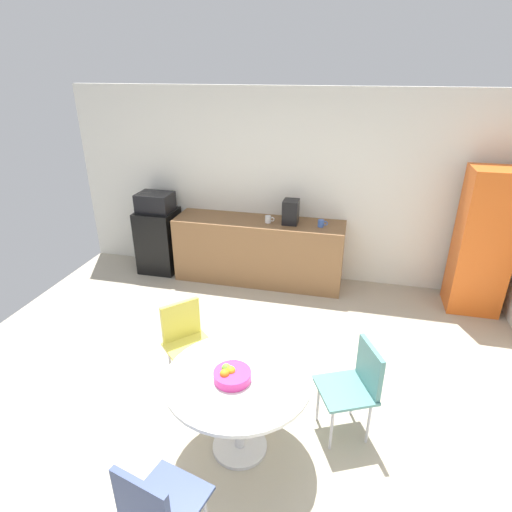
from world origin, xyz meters
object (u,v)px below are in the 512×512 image
(round_table, at_px, (239,390))
(mug_green, at_px, (321,223))
(mug_white, at_px, (268,219))
(chair_yellow, at_px, (186,335))
(chair_navy, at_px, (155,505))
(microwave, at_px, (155,202))
(coffee_maker, at_px, (291,212))
(locker_cabinet, at_px, (483,242))
(mini_fridge, at_px, (159,240))
(fruit_bowl, at_px, (232,375))
(chair_teal, at_px, (357,380))

(round_table, height_order, mug_green, mug_green)
(mug_white, bearing_deg, round_table, -82.32)
(chair_yellow, relative_size, chair_navy, 1.00)
(microwave, distance_m, coffee_maker, 1.95)
(chair_navy, bearing_deg, mug_green, 81.64)
(locker_cabinet, height_order, chair_navy, locker_cabinet)
(mini_fridge, xyz_separation_m, round_table, (2.04, -2.89, 0.13))
(locker_cabinet, xyz_separation_m, fruit_bowl, (-2.30, -2.83, -0.12))
(chair_yellow, xyz_separation_m, chair_navy, (0.47, -1.60, 0.00))
(round_table, bearing_deg, chair_navy, -104.08)
(round_table, bearing_deg, locker_cabinet, 50.93)
(mug_green, bearing_deg, round_table, -96.43)
(locker_cabinet, bearing_deg, chair_navy, -123.85)
(chair_navy, relative_size, chair_teal, 1.00)
(chair_teal, bearing_deg, coffee_maker, 111.25)
(mini_fridge, relative_size, chair_teal, 1.11)
(round_table, height_order, chair_teal, chair_teal)
(chair_yellow, bearing_deg, coffee_maker, 74.63)
(microwave, height_order, locker_cabinet, locker_cabinet)
(chair_navy, distance_m, chair_teal, 1.75)
(chair_yellow, relative_size, mug_white, 6.43)
(coffee_maker, bearing_deg, mug_green, -5.46)
(microwave, height_order, mug_green, microwave)
(mini_fridge, height_order, coffee_maker, coffee_maker)
(locker_cabinet, relative_size, coffee_maker, 5.58)
(fruit_bowl, relative_size, mug_green, 2.15)
(microwave, xyz_separation_m, round_table, (2.04, -2.89, -0.46))
(microwave, distance_m, mug_green, 2.37)
(chair_yellow, height_order, mug_white, mug_white)
(locker_cabinet, xyz_separation_m, coffee_maker, (-2.36, 0.10, 0.17))
(microwave, bearing_deg, mug_white, -1.65)
(locker_cabinet, bearing_deg, round_table, -129.07)
(mini_fridge, xyz_separation_m, chair_yellow, (1.34, -2.23, 0.06))
(mug_white, bearing_deg, coffee_maker, 9.25)
(microwave, distance_m, mug_white, 1.66)
(microwave, bearing_deg, locker_cabinet, -1.33)
(locker_cabinet, distance_m, chair_navy, 4.50)
(fruit_bowl, height_order, mug_white, mug_white)
(mug_green, bearing_deg, chair_teal, -77.25)
(mug_green, bearing_deg, chair_navy, -98.36)
(chair_teal, xyz_separation_m, mug_green, (-0.55, 2.44, 0.43))
(locker_cabinet, distance_m, coffee_maker, 2.36)
(microwave, xyz_separation_m, mug_white, (1.66, -0.05, -0.11))
(round_table, distance_m, fruit_bowl, 0.19)
(mini_fridge, relative_size, chair_yellow, 1.11)
(coffee_maker, bearing_deg, chair_yellow, -105.37)
(round_table, relative_size, chair_teal, 1.32)
(chair_teal, distance_m, mug_green, 2.54)
(round_table, xyz_separation_m, mug_white, (-0.38, 2.84, 0.35))
(mini_fridge, relative_size, chair_navy, 1.11)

